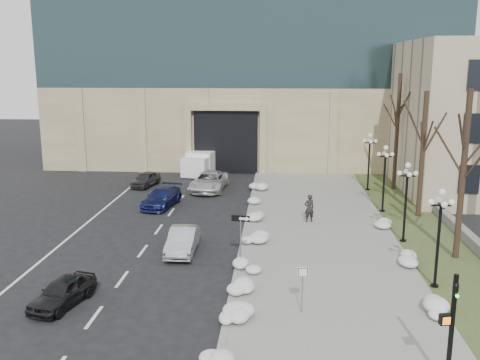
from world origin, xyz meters
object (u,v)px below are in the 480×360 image
object	(u,v)px
car_a	(63,292)
car_e	(146,179)
lamppost_c	(385,170)
lamppost_d	(369,154)
car_d	(209,181)
box_truck	(205,161)
lamppost_a	(439,225)
lamppost_b	(406,192)
car_b	(183,240)
keep_sign	(302,280)
car_c	(162,198)
pedestrian	(309,208)
traffic_signal	(450,334)
one_way_sign	(244,224)

from	to	relation	value
car_a	car_e	distance (m)	22.94
lamppost_c	lamppost_d	bearing A→B (deg)	90.00
car_d	box_truck	xyz separation A→B (m)	(-1.45, 7.47, 0.30)
lamppost_a	lamppost_b	world-z (taller)	same
car_b	car_e	world-z (taller)	car_b
car_b	lamppost_c	distance (m)	15.61
keep_sign	car_a	bearing A→B (deg)	171.35
car_c	box_truck	size ratio (longest dim) A/B	0.64
car_e	car_a	bearing A→B (deg)	-73.46
car_a	keep_sign	xyz separation A→B (m)	(10.25, -0.21, 0.95)
car_c	pedestrian	bearing A→B (deg)	-9.16
lamppost_b	lamppost_d	size ratio (longest dim) A/B	1.00
car_e	lamppost_b	size ratio (longest dim) A/B	0.76
car_a	traffic_signal	world-z (taller)	traffic_signal
car_c	car_d	size ratio (longest dim) A/B	0.85
keep_sign	car_d	bearing A→B (deg)	99.47
car_c	lamppost_c	world-z (taller)	lamppost_c
car_a	one_way_sign	xyz separation A→B (m)	(7.47, 5.24, 1.59)
car_d	box_truck	size ratio (longest dim) A/B	0.76
keep_sign	box_truck	bearing A→B (deg)	97.99
lamppost_c	lamppost_d	size ratio (longest dim) A/B	1.00
pedestrian	lamppost_a	world-z (taller)	lamppost_a
car_e	traffic_signal	distance (m)	32.57
car_b	car_d	bearing A→B (deg)	90.91
one_way_sign	traffic_signal	distance (m)	12.58
car_a	one_way_sign	world-z (taller)	one_way_sign
pedestrian	one_way_sign	bearing A→B (deg)	45.16
car_b	traffic_signal	world-z (taller)	traffic_signal
car_a	car_d	xyz separation A→B (m)	(3.54, 21.80, 0.15)
one_way_sign	traffic_signal	xyz separation A→B (m)	(7.16, -10.34, -0.25)
lamppost_a	lamppost_d	world-z (taller)	same
car_d	traffic_signal	world-z (taller)	traffic_signal
car_e	lamppost_b	distance (m)	23.02
car_a	car_d	world-z (taller)	car_d
traffic_signal	car_d	bearing A→B (deg)	101.73
car_e	box_truck	bearing A→B (deg)	68.53
lamppost_d	car_a	bearing A→B (deg)	-126.33
lamppost_b	lamppost_c	bearing A→B (deg)	90.00
car_d	lamppost_d	bearing A→B (deg)	7.01
car_c	box_truck	world-z (taller)	box_truck
car_d	lamppost_d	world-z (taller)	lamppost_d
pedestrian	car_d	bearing A→B (deg)	-67.85
one_way_sign	lamppost_c	distance (m)	14.04
traffic_signal	lamppost_a	xyz separation A→B (m)	(1.88, 8.05, 1.12)
traffic_signal	lamppost_a	bearing A→B (deg)	66.19
box_truck	lamppost_d	bearing A→B (deg)	-14.95
car_a	box_truck	world-z (taller)	box_truck
car_c	lamppost_a	xyz separation A→B (m)	(15.79, -13.52, 2.40)
lamppost_b	lamppost_c	distance (m)	6.50
lamppost_c	car_c	bearing A→B (deg)	178.11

